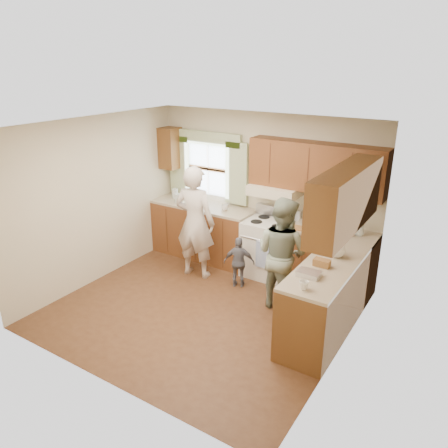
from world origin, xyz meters
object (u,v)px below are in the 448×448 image
Objects in this scene: woman_right at (282,254)px; stove at (270,247)px; child at (239,262)px; woman_left at (195,222)px.

stove is at bearing -43.51° from woman_right.
woman_right is 1.99× the size of child.
woman_right is at bearing -54.40° from stove.
stove is 1.00m from woman_right.
stove is 1.35× the size of child.
child is at bearing -109.26° from stove.
stove reaches higher than child.
woman_left is at bearing -21.92° from child.
woman_right reaches higher than stove.
woman_right reaches higher than child.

